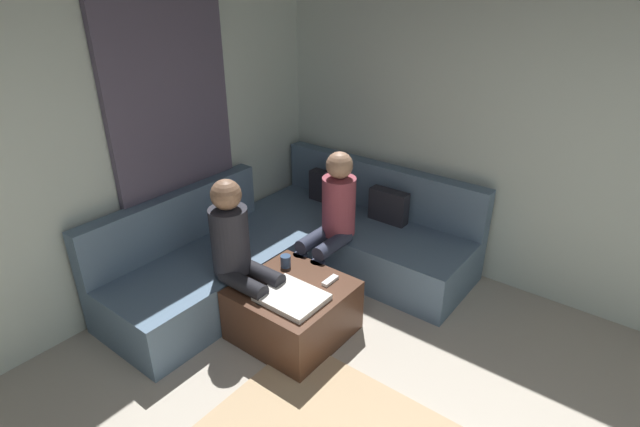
% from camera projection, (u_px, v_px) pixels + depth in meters
% --- Properties ---
extents(wall_back, '(6.00, 0.12, 2.70)m').
position_uv_depth(wall_back, '(614.00, 148.00, 3.51)').
color(wall_back, silver).
rests_on(wall_back, ground_plane).
extents(curtain_panel, '(0.06, 1.10, 2.50)m').
position_uv_depth(curtain_panel, '(175.00, 142.00, 3.95)').
color(curtain_panel, '#595166').
rests_on(curtain_panel, ground_plane).
extents(sectional_couch, '(2.10, 2.55, 0.87)m').
position_uv_depth(sectional_couch, '(297.00, 248.00, 4.37)').
color(sectional_couch, slate).
rests_on(sectional_couch, ground_plane).
extents(ottoman, '(0.76, 0.76, 0.42)m').
position_uv_depth(ottoman, '(293.00, 310.00, 3.68)').
color(ottoman, '#4C2D1E').
rests_on(ottoman, ground_plane).
extents(folded_blanket, '(0.44, 0.36, 0.04)m').
position_uv_depth(folded_blanket, '(292.00, 297.00, 3.44)').
color(folded_blanket, white).
rests_on(folded_blanket, ottoman).
extents(coffee_mug, '(0.08, 0.08, 0.10)m').
position_uv_depth(coffee_mug, '(286.00, 261.00, 3.81)').
color(coffee_mug, '#334C72').
rests_on(coffee_mug, ottoman).
extents(game_remote, '(0.05, 0.15, 0.02)m').
position_uv_depth(game_remote, '(330.00, 280.00, 3.64)').
color(game_remote, white).
rests_on(game_remote, ottoman).
extents(person_on_couch_back, '(0.30, 0.60, 1.20)m').
position_uv_depth(person_on_couch_back, '(332.00, 218.00, 4.06)').
color(person_on_couch_back, '#2D3347').
rests_on(person_on_couch_back, ground_plane).
extents(person_on_couch_side, '(0.60, 0.30, 1.20)m').
position_uv_depth(person_on_couch_side, '(240.00, 253.00, 3.56)').
color(person_on_couch_side, black).
rests_on(person_on_couch_side, ground_plane).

